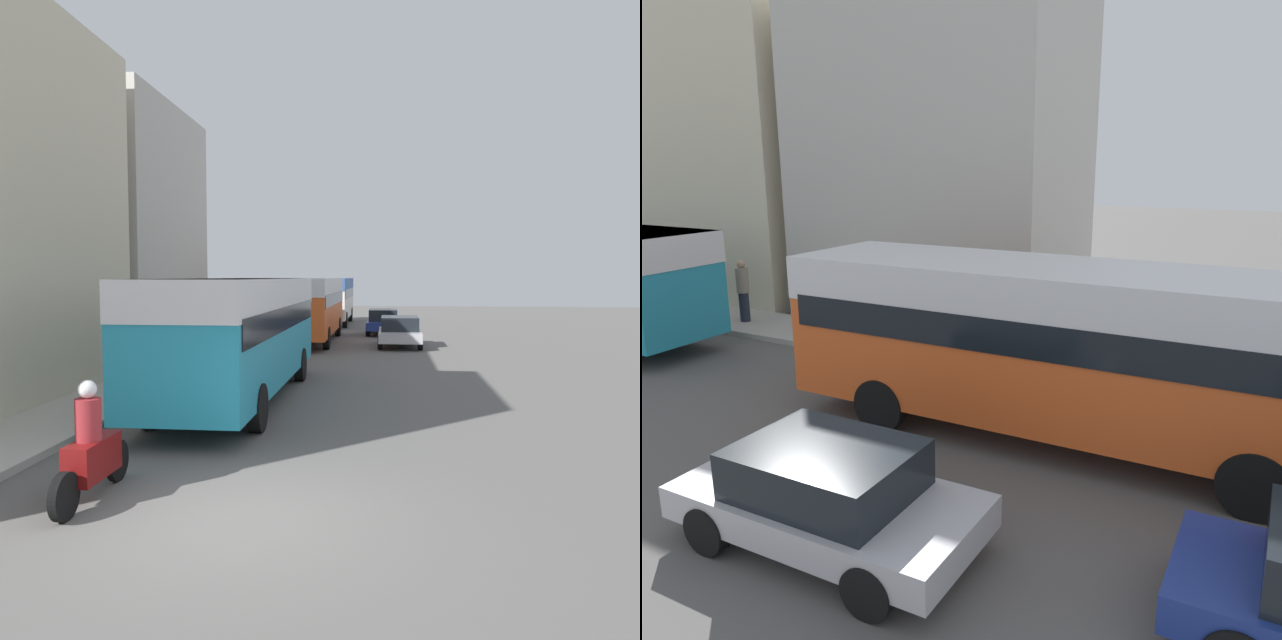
{
  "view_description": "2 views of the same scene",
  "coord_description": "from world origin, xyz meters",
  "views": [
    {
      "loc": [
        1.91,
        -7.74,
        3.17
      ],
      "look_at": [
        -1.02,
        19.37,
        1.27
      ],
      "focal_mm": 35.0,
      "sensor_mm": 36.0,
      "label": 1
    },
    {
      "loc": [
        7.98,
        25.38,
        4.82
      ],
      "look_at": [
        -1.61,
        20.35,
        2.03
      ],
      "focal_mm": 35.0,
      "sensor_mm": 36.0,
      "label": 2
    }
  ],
  "objects": [
    {
      "name": "pedestrian_near_curb",
      "position": [
        -4.97,
        11.29,
        1.1
      ],
      "size": [
        0.36,
        0.36,
        1.84
      ],
      "color": "#232838",
      "rests_on": "sidewalk"
    },
    {
      "name": "car_far_curb",
      "position": [
        2.48,
        20.58,
        0.72
      ],
      "size": [
        1.94,
        3.98,
        1.37
      ],
      "color": "#B7B7BC",
      "rests_on": "ground_plane"
    },
    {
      "name": "building_far_terrace",
      "position": [
        -8.84,
        15.89,
        4.86
      ],
      "size": [
        5.28,
        7.91,
        9.72
      ],
      "color": "beige",
      "rests_on": "ground_plane"
    },
    {
      "name": "bus_following",
      "position": [
        -1.88,
        22.25,
        2.01
      ],
      "size": [
        2.64,
        10.04,
        3.1
      ],
      "color": "#EA5B23",
      "rests_on": "ground_plane"
    },
    {
      "name": "building_midblock",
      "position": [
        -8.79,
        7.15,
        4.93
      ],
      "size": [
        5.19,
        8.25,
        9.87
      ],
      "color": "beige",
      "rests_on": "ground_plane"
    }
  ]
}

